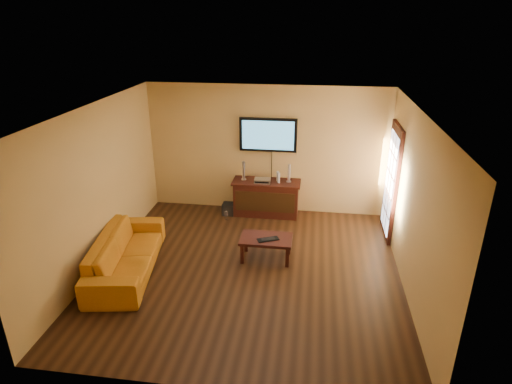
% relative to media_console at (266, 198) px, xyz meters
% --- Properties ---
extents(ground_plane, '(5.00, 5.00, 0.00)m').
position_rel_media_console_xyz_m(ground_plane, '(-0.04, -2.22, -0.38)').
color(ground_plane, black).
rests_on(ground_plane, ground).
extents(room_walls, '(5.00, 5.00, 5.00)m').
position_rel_media_console_xyz_m(room_walls, '(-0.04, -1.60, 1.31)').
color(room_walls, tan).
rests_on(room_walls, ground).
extents(french_door, '(0.07, 1.02, 2.22)m').
position_rel_media_console_xyz_m(french_door, '(2.42, -0.52, 0.67)').
color(french_door, black).
rests_on(french_door, ground).
extents(media_console, '(1.42, 0.54, 0.75)m').
position_rel_media_console_xyz_m(media_console, '(0.00, 0.00, 0.00)').
color(media_console, black).
rests_on(media_console, ground).
extents(television, '(1.19, 0.08, 0.70)m').
position_rel_media_console_xyz_m(television, '(-0.00, 0.23, 1.31)').
color(television, black).
rests_on(television, ground).
extents(coffee_table, '(0.89, 0.54, 0.41)m').
position_rel_media_console_xyz_m(coffee_table, '(0.21, -1.81, -0.03)').
color(coffee_table, black).
rests_on(coffee_table, ground).
extents(sofa, '(0.99, 2.29, 0.87)m').
position_rel_media_console_xyz_m(sofa, '(-2.04, -2.49, 0.05)').
color(sofa, '#C77616').
rests_on(sofa, ground).
extents(speaker_left, '(0.11, 0.11, 0.40)m').
position_rel_media_console_xyz_m(speaker_left, '(-0.49, 0.04, 0.56)').
color(speaker_left, silver).
rests_on(speaker_left, media_console).
extents(speaker_right, '(0.11, 0.11, 0.39)m').
position_rel_media_console_xyz_m(speaker_right, '(0.47, 0.04, 0.55)').
color(speaker_right, silver).
rests_on(speaker_right, media_console).
extents(av_receiver, '(0.34, 0.25, 0.08)m').
position_rel_media_console_xyz_m(av_receiver, '(-0.08, -0.05, 0.41)').
color(av_receiver, silver).
rests_on(av_receiver, media_console).
extents(game_console, '(0.09, 0.16, 0.21)m').
position_rel_media_console_xyz_m(game_console, '(0.25, 0.01, 0.48)').
color(game_console, white).
rests_on(game_console, media_console).
extents(subwoofer, '(0.25, 0.25, 0.25)m').
position_rel_media_console_xyz_m(subwoofer, '(-0.80, -0.12, -0.26)').
color(subwoofer, black).
rests_on(subwoofer, ground).
extents(bottle, '(0.07, 0.07, 0.21)m').
position_rel_media_console_xyz_m(bottle, '(-0.79, -0.39, -0.28)').
color(bottle, white).
rests_on(bottle, ground).
extents(keyboard, '(0.39, 0.28, 0.02)m').
position_rel_media_console_xyz_m(keyboard, '(0.25, -1.87, 0.04)').
color(keyboard, black).
rests_on(keyboard, coffee_table).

